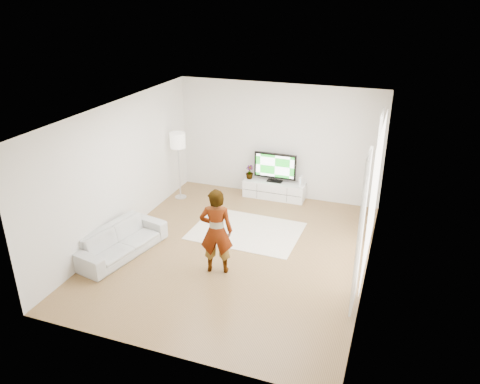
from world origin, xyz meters
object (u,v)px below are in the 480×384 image
(sofa, at_px, (121,241))
(floor_lamp, at_px, (178,143))
(television, at_px, (275,166))
(rug, at_px, (246,231))
(player, at_px, (216,231))
(media_console, at_px, (274,190))

(sofa, relative_size, floor_lamp, 1.16)
(sofa, bearing_deg, television, -18.12)
(television, xyz_separation_m, floor_lamp, (-2.20, -0.79, 0.59))
(rug, relative_size, player, 1.40)
(media_console, distance_m, floor_lamp, 2.62)
(media_console, height_order, player, player)
(media_console, height_order, sofa, sofa)
(sofa, xyz_separation_m, floor_lamp, (-0.12, 2.83, 1.13))
(media_console, relative_size, sofa, 0.78)
(media_console, bearing_deg, floor_lamp, -160.86)
(television, relative_size, rug, 0.46)
(television, xyz_separation_m, sofa, (-2.08, -3.62, -0.54))
(player, xyz_separation_m, sofa, (-2.00, -0.07, -0.54))
(player, height_order, floor_lamp, floor_lamp)
(player, xyz_separation_m, floor_lamp, (-2.12, 2.76, 0.59))
(media_console, height_order, television, television)
(player, distance_m, floor_lamp, 3.53)
(television, distance_m, sofa, 4.21)
(media_console, bearing_deg, sofa, -120.08)
(player, bearing_deg, media_console, -106.69)
(television, bearing_deg, floor_lamp, -160.22)
(player, bearing_deg, sofa, -13.40)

